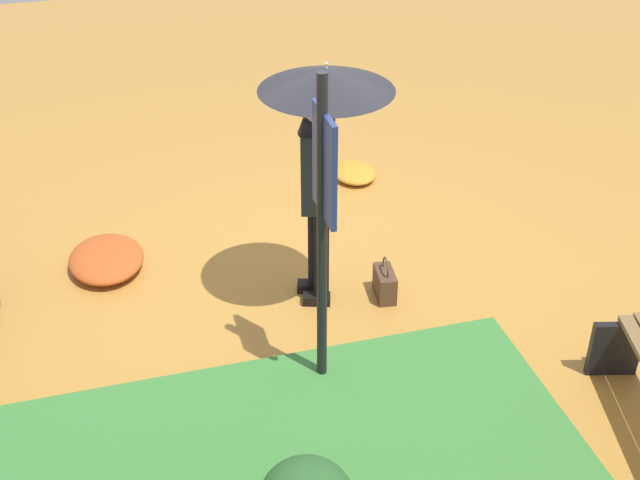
% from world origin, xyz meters
% --- Properties ---
extents(ground_plane, '(18.00, 18.00, 0.00)m').
position_xyz_m(ground_plane, '(0.00, 0.00, 0.00)').
color(ground_plane, '#B27A33').
extents(person_with_umbrella, '(0.96, 0.96, 2.04)m').
position_xyz_m(person_with_umbrella, '(0.20, -0.05, 1.55)').
color(person_with_umbrella, black).
rests_on(person_with_umbrella, ground_plane).
extents(info_sign_post, '(0.44, 0.07, 2.30)m').
position_xyz_m(info_sign_post, '(1.08, -0.29, 1.44)').
color(info_sign_post, black).
rests_on(info_sign_post, ground_plane).
extents(handbag, '(0.31, 0.17, 0.37)m').
position_xyz_m(handbag, '(0.27, 0.46, 0.13)').
color(handbag, '#4C3323').
rests_on(handbag, ground_plane).
extents(leaf_pile_near_person, '(0.79, 0.63, 0.17)m').
position_xyz_m(leaf_pile_near_person, '(-0.77, -1.69, 0.09)').
color(leaf_pile_near_person, '#B74C1E').
rests_on(leaf_pile_near_person, ground_plane).
extents(leaf_pile_by_bench, '(0.53, 0.43, 0.12)m').
position_xyz_m(leaf_pile_by_bench, '(-1.76, 0.84, 0.06)').
color(leaf_pile_by_bench, '#C68428').
rests_on(leaf_pile_by_bench, ground_plane).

